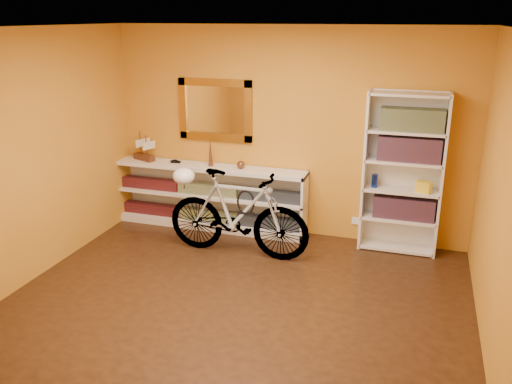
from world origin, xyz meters
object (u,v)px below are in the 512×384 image
(console_unit, at_px, (209,197))
(bookcase, at_px, (403,174))
(bicycle, at_px, (237,214))
(helmet, at_px, (184,176))

(console_unit, xyz_separation_m, bookcase, (2.43, 0.03, 0.52))
(bicycle, xyz_separation_m, helmet, (-0.67, 0.01, 0.39))
(helmet, bearing_deg, bookcase, 16.22)
(bicycle, bearing_deg, console_unit, 43.46)
(bicycle, bearing_deg, bookcase, -67.43)
(bookcase, height_order, helmet, bookcase)
(console_unit, height_order, bookcase, bookcase)
(console_unit, distance_m, helmet, 0.84)
(console_unit, distance_m, bookcase, 2.48)
(bookcase, distance_m, helmet, 2.55)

